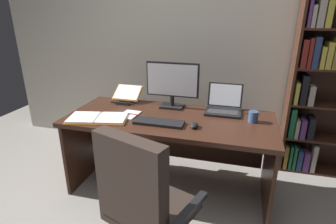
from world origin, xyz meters
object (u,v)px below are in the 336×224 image
object	(u,v)px
reading_stand_with_book	(127,94)
notepad	(129,115)
computer_mouse	(194,125)
monitor	(172,85)
keyboard	(159,122)
open_binder	(98,118)
bookshelf	(329,73)
office_chair	(145,212)
laptop	(224,106)
coffee_mug	(253,117)
pen	(131,114)
desk	(172,133)

from	to	relation	value
reading_stand_with_book	notepad	world-z (taller)	reading_stand_with_book
computer_mouse	monitor	bearing A→B (deg)	124.46
monitor	keyboard	bearing A→B (deg)	-90.00
reading_stand_with_book	open_binder	xyz separation A→B (m)	(-0.04, -0.54, -0.06)
keyboard	notepad	bearing A→B (deg)	159.73
bookshelf	computer_mouse	xyz separation A→B (m)	(-1.15, -0.92, -0.30)
notepad	keyboard	bearing A→B (deg)	-20.27
keyboard	notepad	size ratio (longest dim) A/B	2.00
office_chair	laptop	distance (m)	1.25
monitor	reading_stand_with_book	xyz separation A→B (m)	(-0.50, 0.05, -0.15)
office_chair	keyboard	world-z (taller)	office_chair
computer_mouse	coffee_mug	world-z (taller)	coffee_mug
office_chair	coffee_mug	xyz separation A→B (m)	(0.65, 0.93, 0.37)
laptop	open_binder	distance (m)	1.15
computer_mouse	notepad	distance (m)	0.63
bookshelf	keyboard	distance (m)	1.75
bookshelf	notepad	xyz separation A→B (m)	(-1.77, -0.81, -0.32)
bookshelf	open_binder	distance (m)	2.24
laptop	notepad	xyz separation A→B (m)	(-0.82, -0.32, -0.05)
notepad	pen	bearing A→B (deg)	0.00
open_binder	coffee_mug	xyz separation A→B (m)	(1.30, 0.30, 0.04)
bookshelf	laptop	size ratio (longest dim) A/B	6.90
reading_stand_with_book	monitor	bearing A→B (deg)	-6.00
reading_stand_with_book	coffee_mug	xyz separation A→B (m)	(1.26, -0.24, -0.03)
coffee_mug	office_chair	bearing A→B (deg)	-124.66
reading_stand_with_book	pen	bearing A→B (deg)	-61.81
open_binder	notepad	world-z (taller)	open_binder
office_chair	computer_mouse	world-z (taller)	office_chair
bookshelf	open_binder	bearing A→B (deg)	-153.99
keyboard	open_binder	size ratio (longest dim) A/B	0.75
desk	open_binder	size ratio (longest dim) A/B	3.29
reading_stand_with_book	notepad	size ratio (longest dim) A/B	1.35
bookshelf	reading_stand_with_book	size ratio (longest dim) A/B	7.83
reading_stand_with_book	office_chair	bearing A→B (deg)	-62.40
open_binder	pen	xyz separation A→B (m)	(0.24, 0.17, 0.00)
reading_stand_with_book	bookshelf	bearing A→B (deg)	12.54
keyboard	computer_mouse	bearing A→B (deg)	0.00
office_chair	reading_stand_with_book	xyz separation A→B (m)	(-0.61, 1.17, 0.40)
monitor	pen	size ratio (longest dim) A/B	3.66
keyboard	pen	xyz separation A→B (m)	(-0.30, 0.12, 0.00)
bookshelf	pen	world-z (taller)	bookshelf
laptop	computer_mouse	size ratio (longest dim) A/B	3.10
office_chair	open_binder	world-z (taller)	office_chair
reading_stand_with_book	notepad	xyz separation A→B (m)	(0.18, -0.37, -0.07)
laptop	reading_stand_with_book	xyz separation A→B (m)	(-1.00, 0.05, 0.02)
laptop	keyboard	xyz separation A→B (m)	(-0.50, -0.44, -0.04)
bookshelf	reading_stand_with_book	world-z (taller)	bookshelf
desk	monitor	size ratio (longest dim) A/B	3.59
notepad	coffee_mug	distance (m)	1.09
desk	computer_mouse	size ratio (longest dim) A/B	17.67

